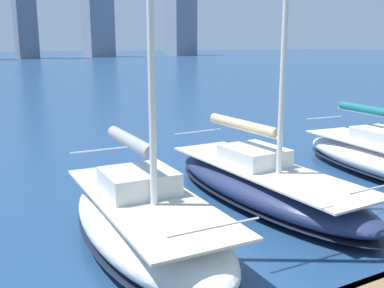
# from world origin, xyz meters

# --- Properties ---
(sailboat_tan) EXTENTS (2.98, 8.83, 10.81)m
(sailboat_tan) POSITION_xyz_m (-2.33, -6.98, 0.65)
(sailboat_tan) COLOR navy
(sailboat_tan) RESTS_ON ground
(sailboat_grey) EXTENTS (2.96, 7.19, 11.14)m
(sailboat_grey) POSITION_xyz_m (2.21, -5.62, 0.76)
(sailboat_grey) COLOR white
(sailboat_grey) RESTS_ON ground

